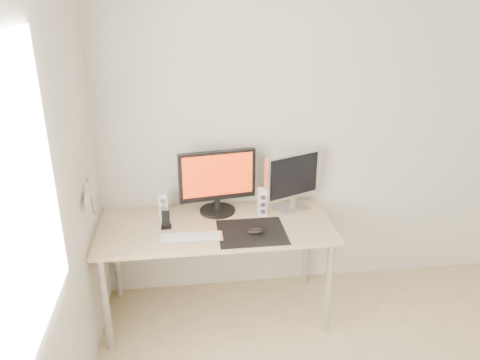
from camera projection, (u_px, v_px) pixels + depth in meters
wall_back at (335, 132)px, 3.47m from camera, size 3.50×0.00×3.50m
wall_left at (13, 287)px, 1.66m from camera, size 0.00×3.50×3.50m
window_pane at (3, 224)px, 1.56m from camera, size 0.00×1.30×1.30m
mousepad at (252, 232)px, 3.11m from camera, size 0.45×0.40×0.00m
mouse at (255, 231)px, 3.08m from camera, size 0.11×0.06×0.04m
desk at (216, 234)px, 3.25m from camera, size 1.60×0.70×0.73m
main_monitor at (217, 180)px, 3.30m from camera, size 0.55×0.30×0.47m
second_monitor at (292, 178)px, 3.36m from camera, size 0.43×0.23×0.43m
speaker_left at (163, 206)px, 3.26m from camera, size 0.06×0.08×0.20m
speaker_right at (262, 202)px, 3.32m from camera, size 0.06×0.08×0.20m
keyboard at (191, 237)px, 3.04m from camera, size 0.42×0.13×0.02m
phone_dock at (166, 223)px, 3.16m from camera, size 0.07×0.06×0.12m
pennant at (89, 197)px, 2.87m from camera, size 0.01×0.23×0.29m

